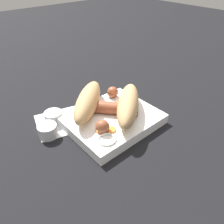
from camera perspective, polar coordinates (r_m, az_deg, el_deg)
ground_plane at (r=0.52m, az=-0.00°, el=-3.03°), size 3.00×3.00×0.00m
food_tray at (r=0.51m, az=-0.00°, el=-1.99°), size 0.20×0.17×0.02m
bread_roll at (r=0.50m, az=-1.10°, el=2.43°), size 0.22×0.22×0.05m
sausage at (r=0.50m, az=-1.01°, el=1.23°), size 0.14×0.13×0.03m
pickled_veggies at (r=0.45m, az=-1.49°, el=-6.30°), size 0.06×0.07×0.00m
napkin at (r=0.53m, az=-13.45°, el=-2.58°), size 0.13×0.13×0.00m
condiment_cup_near at (r=0.53m, az=-14.98°, el=-1.48°), size 0.04×0.04×0.03m
condiment_cup_far at (r=0.50m, az=-16.39°, el=-4.85°), size 0.04×0.04×0.03m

